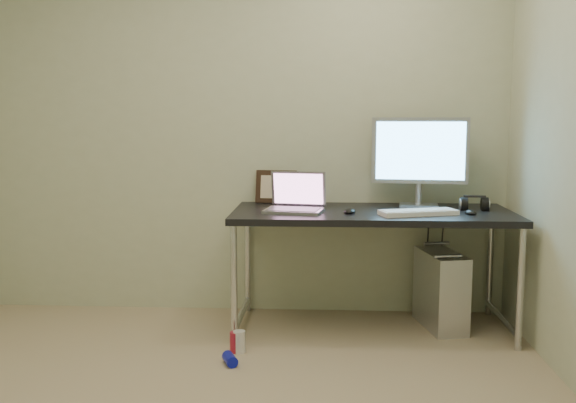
% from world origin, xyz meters
% --- Properties ---
extents(wall_back, '(3.50, 0.02, 2.50)m').
position_xyz_m(wall_back, '(0.00, 1.75, 1.25)').
color(wall_back, beige).
rests_on(wall_back, ground).
extents(desk, '(1.71, 0.75, 0.75)m').
position_xyz_m(desk, '(0.84, 1.38, 0.68)').
color(desk, black).
rests_on(desk, ground).
extents(tower_computer, '(0.29, 0.49, 0.51)m').
position_xyz_m(tower_computer, '(1.28, 1.43, 0.24)').
color(tower_computer, silver).
rests_on(tower_computer, ground).
extents(cable_a, '(0.01, 0.16, 0.69)m').
position_xyz_m(cable_a, '(1.23, 1.70, 0.40)').
color(cable_a, black).
rests_on(cable_a, ground).
extents(cable_b, '(0.02, 0.11, 0.71)m').
position_xyz_m(cable_b, '(1.32, 1.68, 0.38)').
color(cable_b, black).
rests_on(cable_b, ground).
extents(can_red, '(0.09, 0.09, 0.12)m').
position_xyz_m(can_red, '(0.04, 0.92, 0.06)').
color(can_red, '#AC1D35').
rests_on(can_red, ground).
extents(can_white, '(0.09, 0.09, 0.12)m').
position_xyz_m(can_white, '(0.07, 0.92, 0.06)').
color(can_white, white).
rests_on(can_white, ground).
extents(can_blue, '(0.10, 0.13, 0.06)m').
position_xyz_m(can_blue, '(0.04, 0.73, 0.03)').
color(can_blue, '#0E15B9').
rests_on(can_blue, ground).
extents(laptop, '(0.39, 0.34, 0.24)m').
position_xyz_m(laptop, '(0.37, 1.34, 0.81)').
color(laptop, '#ADADB4').
rests_on(laptop, desk).
extents(monitor, '(0.61, 0.20, 0.57)m').
position_xyz_m(monitor, '(1.15, 1.57, 1.08)').
color(monitor, '#ADADB4').
rests_on(monitor, desk).
extents(keyboard, '(0.48, 0.28, 0.03)m').
position_xyz_m(keyboard, '(1.09, 1.23, 0.76)').
color(keyboard, white).
rests_on(keyboard, desk).
extents(mouse_right, '(0.07, 0.11, 0.03)m').
position_xyz_m(mouse_right, '(1.41, 1.26, 0.77)').
color(mouse_right, black).
rests_on(mouse_right, desk).
extents(mouse_left, '(0.09, 0.12, 0.04)m').
position_xyz_m(mouse_left, '(0.69, 1.27, 0.77)').
color(mouse_left, black).
rests_on(mouse_left, desk).
extents(headphones, '(0.18, 0.11, 0.11)m').
position_xyz_m(headphones, '(1.47, 1.45, 0.78)').
color(headphones, black).
rests_on(headphones, desk).
extents(picture_frame, '(0.28, 0.11, 0.22)m').
position_xyz_m(picture_frame, '(0.22, 1.70, 0.86)').
color(picture_frame, black).
rests_on(picture_frame, desk).
extents(webcam, '(0.04, 0.04, 0.12)m').
position_xyz_m(webcam, '(0.49, 1.67, 0.84)').
color(webcam, silver).
rests_on(webcam, desk).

